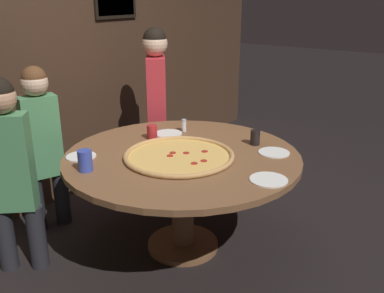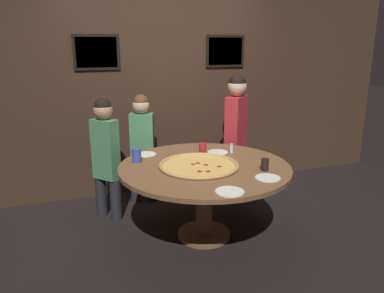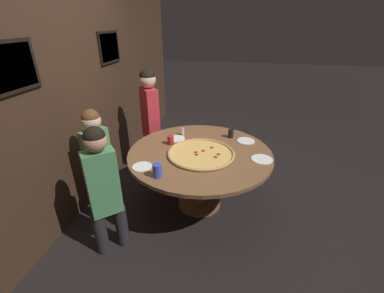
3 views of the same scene
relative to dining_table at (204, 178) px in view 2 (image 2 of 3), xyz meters
name	(u,v)px [view 2 (image 2 of 3)]	position (x,y,z in m)	size (l,w,h in m)	color
ground_plane	(204,236)	(0.00, 0.00, -0.61)	(24.00, 24.00, 0.00)	black
back_wall	(164,88)	(0.00, 1.41, 0.69)	(6.40, 0.08, 2.60)	#3D281C
dining_table	(204,178)	(0.00, 0.00, 0.00)	(1.62, 1.62, 0.74)	brown
giant_pizza	(199,165)	(-0.07, -0.02, 0.14)	(0.75, 0.75, 0.03)	#EAB75B
drink_cup_beside_pizza	(137,155)	(-0.58, 0.31, 0.19)	(0.09, 0.09, 0.13)	#384CB7
drink_cup_by_shaker	(203,148)	(0.12, 0.38, 0.18)	(0.08, 0.08, 0.11)	#B22328
drink_cup_front_edge	(265,165)	(0.46, -0.32, 0.18)	(0.07, 0.07, 0.11)	black
white_plate_near_front	(218,152)	(0.28, 0.35, 0.13)	(0.22, 0.22, 0.01)	white
white_plate_far_back	(268,178)	(0.38, -0.51, 0.13)	(0.22, 0.22, 0.01)	white
white_plate_right_side	(230,192)	(-0.05, -0.68, 0.13)	(0.23, 0.23, 0.01)	white
white_plate_left_side	(146,154)	(-0.45, 0.52, 0.13)	(0.20, 0.20, 0.01)	white
condiment_shaker	(232,148)	(0.42, 0.30, 0.18)	(0.04, 0.04, 0.10)	silver
diner_side_right	(236,129)	(0.73, 0.84, 0.24)	(0.37, 0.35, 1.50)	#232328
diner_side_left	(142,142)	(-0.38, 1.05, 0.12)	(0.34, 0.23, 1.29)	#232328
diner_far_right	(106,152)	(-0.83, 0.74, 0.13)	(0.31, 0.32, 1.32)	#232328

